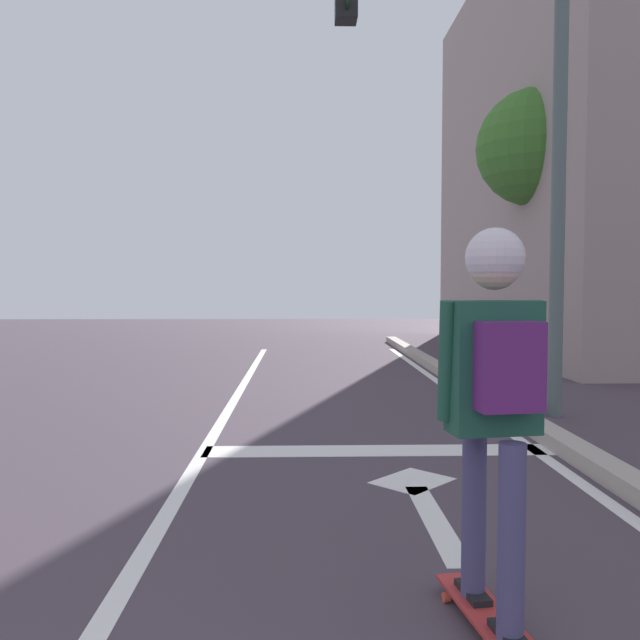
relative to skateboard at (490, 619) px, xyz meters
name	(u,v)px	position (x,y,z in m)	size (l,w,h in m)	color
lane_line_center	(193,470)	(-1.70, 2.52, -0.06)	(0.12, 20.00, 0.01)	silver
lane_line_curbside	(559,467)	(1.31, 2.52, -0.06)	(0.12, 20.00, 0.01)	silver
stop_bar	(378,450)	(-0.12, 3.11, -0.06)	(3.15, 0.40, 0.01)	silver
lane_arrow_stem	(435,520)	(0.04, 1.34, -0.06)	(0.16, 1.40, 0.01)	silver
lane_arrow_head	(412,481)	(0.04, 2.19, -0.06)	(0.56, 0.44, 0.01)	silver
curb_strip	(589,459)	(1.56, 2.52, 0.01)	(0.24, 24.00, 0.14)	#A7998E
skateboard	(490,619)	(0.00, 0.00, 0.00)	(0.30, 0.87, 0.08)	#B32E2D
skater	(495,373)	(0.00, -0.02, 1.07)	(0.46, 0.62, 1.67)	#44406A
traffic_signal_mast	(464,88)	(0.99, 4.61, 3.63)	(4.88, 0.34, 5.30)	#4F5F5D
roadside_tree	(535,151)	(3.65, 9.75, 4.00)	(2.23, 2.23, 5.25)	brown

